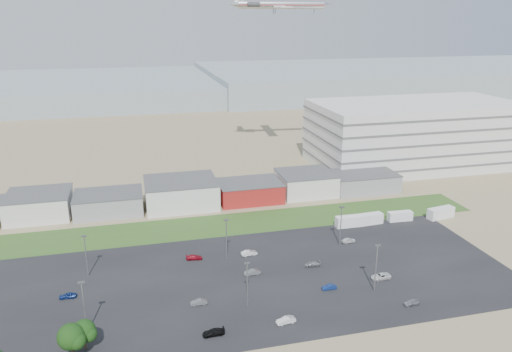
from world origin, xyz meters
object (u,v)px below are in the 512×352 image
object	(u,v)px
parked_car_2	(412,303)
parked_car_6	(194,257)
parked_car_4	(199,302)
parked_car_12	(312,264)
parked_car_13	(286,320)
box_trailer_a	(350,221)
parked_car_0	(381,276)
parked_car_8	(348,240)
parked_car_11	(249,253)
parked_car_3	(214,332)
parked_car_7	(252,272)
parked_car_1	(329,287)
parked_car_5	(68,295)
airliner	(281,5)

from	to	relation	value
parked_car_2	parked_car_6	xyz separation A→B (m)	(-40.96, 31.43, -0.01)
parked_car_4	parked_car_12	world-z (taller)	parked_car_4
parked_car_12	parked_car_13	size ratio (longest dim) A/B	1.00
box_trailer_a	parked_car_0	size ratio (longest dim) A/B	1.76
parked_car_8	parked_car_11	world-z (taller)	parked_car_11
box_trailer_a	parked_car_13	bearing A→B (deg)	-127.79
parked_car_3	parked_car_7	distance (m)	24.15
parked_car_3	parked_car_0	bearing A→B (deg)	104.29
parked_car_3	parked_car_13	world-z (taller)	parked_car_13
parked_car_1	parked_car_4	world-z (taller)	parked_car_4
parked_car_5	parked_car_7	xyz separation A→B (m)	(40.37, 0.21, 0.03)
parked_car_5	parked_car_11	distance (m)	43.15
airliner	parked_car_1	world-z (taller)	airliner
box_trailer_a	parked_car_0	world-z (taller)	box_trailer_a
parked_car_13	parked_car_3	bearing A→B (deg)	-95.89
airliner	parked_car_4	xyz separation A→B (m)	(-47.08, -98.65, -60.77)
parked_car_0	parked_car_1	world-z (taller)	parked_car_0
parked_car_4	parked_car_6	xyz separation A→B (m)	(1.71, 20.41, 0.00)
parked_car_8	parked_car_13	distance (m)	40.98
box_trailer_a	parked_car_0	bearing A→B (deg)	-100.62
parked_car_11	parked_car_12	xyz separation A→B (m)	(13.27, -9.29, -0.10)
parked_car_2	parked_car_12	world-z (taller)	parked_car_2
parked_car_2	parked_car_3	distance (m)	41.47
parked_car_5	parked_car_4	bearing A→B (deg)	73.50
parked_car_6	parked_car_7	bearing A→B (deg)	-124.66
parked_car_4	parked_car_12	distance (m)	30.33
parked_car_3	box_trailer_a	bearing A→B (deg)	130.11
parked_car_6	parked_car_3	bearing A→B (deg)	-173.50
airliner	parked_car_5	distance (m)	130.77
parked_car_7	parked_car_8	distance (m)	30.64
parked_car_13	airliner	bearing A→B (deg)	156.69
parked_car_1	parked_car_2	bearing A→B (deg)	54.67
box_trailer_a	parked_car_7	distance (m)	39.28
parked_car_2	parked_car_5	world-z (taller)	parked_car_5
airliner	parked_car_2	size ratio (longest dim) A/B	11.64
parked_car_0	parked_car_6	xyz separation A→B (m)	(-39.94, 20.02, -0.07)
parked_car_4	parked_car_11	distance (m)	24.64
parked_car_3	parked_car_8	bearing A→B (deg)	125.46
parked_car_7	parked_car_13	xyz separation A→B (m)	(1.76, -20.30, 0.00)
parked_car_2	parked_car_8	xyz separation A→B (m)	(-0.15, 31.07, 0.05)
airliner	parked_car_7	size ratio (longest dim) A/B	10.45
parked_car_3	parked_car_8	world-z (taller)	parked_car_8
parked_car_2	parked_car_11	bearing A→B (deg)	-144.86
parked_car_5	parked_car_8	size ratio (longest dim) A/B	0.94
parked_car_3	parked_car_1	bearing A→B (deg)	108.77
parked_car_8	parked_car_1	bearing A→B (deg)	141.41
parked_car_1	parked_car_6	xyz separation A→B (m)	(-26.82, 21.38, 0.03)
parked_car_3	parked_car_4	bearing A→B (deg)	-175.36
parked_car_7	parked_car_12	world-z (taller)	parked_car_7
parked_car_3	parked_car_7	world-z (taller)	parked_car_7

